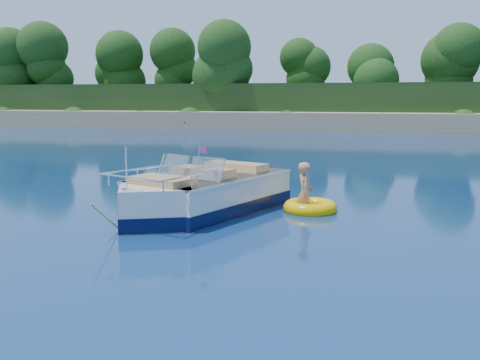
{
  "coord_description": "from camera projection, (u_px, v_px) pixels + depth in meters",
  "views": [
    {
      "loc": [
        1.05,
        -9.78,
        2.82
      ],
      "look_at": [
        -2.12,
        2.38,
        0.85
      ],
      "focal_mm": 40.0,
      "sensor_mm": 36.0,
      "label": 1
    }
  ],
  "objects": [
    {
      "name": "motorboat",
      "position": [
        200.0,
        197.0,
        12.97
      ],
      "size": [
        3.55,
        5.84,
        2.04
      ],
      "rotation": [
        0.0,
        0.0,
        -0.37
      ],
      "color": "silver",
      "rests_on": "ground"
    },
    {
      "name": "shoreline",
      "position": [
        372.0,
        111.0,
        70.86
      ],
      "size": [
        170.0,
        59.0,
        6.0
      ],
      "color": "#8C6E51",
      "rests_on": "ground"
    },
    {
      "name": "treeline",
      "position": [
        371.0,
        66.0,
        48.39
      ],
      "size": [
        150.0,
        7.12,
        8.19
      ],
      "color": "black",
      "rests_on": "ground"
    },
    {
      "name": "tow_tube",
      "position": [
        310.0,
        207.0,
        13.27
      ],
      "size": [
        1.74,
        1.74,
        0.35
      ],
      "rotation": [
        0.0,
        0.0,
        -0.39
      ],
      "color": "#FFC200",
      "rests_on": "ground"
    },
    {
      "name": "boy",
      "position": [
        304.0,
        211.0,
        13.24
      ],
      "size": [
        0.61,
        0.94,
        1.71
      ],
      "primitive_type": "imported",
      "rotation": [
        0.0,
        -0.17,
        1.84
      ],
      "color": "tan",
      "rests_on": "ground"
    },
    {
      "name": "ground",
      "position": [
        317.0,
        248.0,
        10.05
      ],
      "size": [
        160.0,
        160.0,
        0.0
      ],
      "primitive_type": "plane",
      "color": "#0A1E4A",
      "rests_on": "ground"
    }
  ]
}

